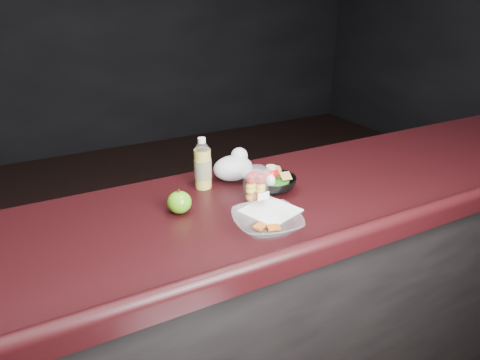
% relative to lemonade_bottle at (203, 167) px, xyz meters
% --- Properties ---
extents(counter, '(4.06, 0.71, 1.02)m').
position_rel_lemonade_bottle_xyz_m(counter, '(0.01, -0.20, -0.59)').
color(counter, black).
rests_on(counter, ground).
extents(lemonade_bottle, '(0.06, 0.06, 0.20)m').
position_rel_lemonade_bottle_xyz_m(lemonade_bottle, '(0.00, 0.00, 0.00)').
color(lemonade_bottle, gold).
rests_on(lemonade_bottle, counter).
extents(fruit_cup, '(0.10, 0.10, 0.14)m').
position_rel_lemonade_bottle_xyz_m(fruit_cup, '(0.11, -0.21, -0.01)').
color(fruit_cup, white).
rests_on(fruit_cup, counter).
extents(green_apple, '(0.08, 0.08, 0.09)m').
position_rel_lemonade_bottle_xyz_m(green_apple, '(-0.15, -0.15, -0.04)').
color(green_apple, '#4F880F').
rests_on(green_apple, counter).
extents(plastic_bag, '(0.16, 0.13, 0.12)m').
position_rel_lemonade_bottle_xyz_m(plastic_bag, '(0.14, 0.02, -0.03)').
color(plastic_bag, silver).
rests_on(plastic_bag, counter).
extents(snack_bowl, '(0.18, 0.18, 0.09)m').
position_rel_lemonade_bottle_xyz_m(snack_bowl, '(0.22, -0.14, -0.05)').
color(snack_bowl, black).
rests_on(snack_bowl, counter).
extents(takeout_bowl, '(0.25, 0.25, 0.05)m').
position_rel_lemonade_bottle_xyz_m(takeout_bowl, '(0.05, -0.38, -0.06)').
color(takeout_bowl, silver).
rests_on(takeout_bowl, counter).
extents(paper_napkin, '(0.20, 0.20, 0.00)m').
position_rel_lemonade_bottle_xyz_m(paper_napkin, '(0.12, -0.28, -0.08)').
color(paper_napkin, white).
rests_on(paper_napkin, counter).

